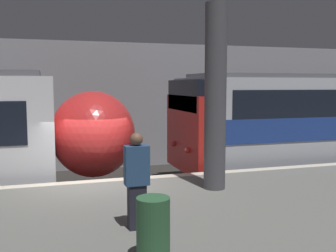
% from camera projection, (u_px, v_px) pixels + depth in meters
% --- Properties ---
extents(ground_plane, '(120.00, 120.00, 0.00)m').
position_uv_depth(ground_plane, '(97.00, 224.00, 9.64)').
color(ground_plane, '#282623').
extents(platform, '(40.00, 5.41, 1.12)m').
position_uv_depth(platform, '(115.00, 245.00, 7.01)').
color(platform, slate).
rests_on(platform, ground).
extents(station_rear_barrier, '(50.00, 0.15, 5.11)m').
position_uv_depth(station_rear_barrier, '(76.00, 106.00, 15.56)').
color(station_rear_barrier, '#939399').
rests_on(station_rear_barrier, ground).
extents(support_pillar_near, '(0.48, 0.48, 4.04)m').
position_uv_depth(support_pillar_near, '(215.00, 98.00, 8.54)').
color(support_pillar_near, '#47474C').
rests_on(support_pillar_near, platform).
extents(person_waiting, '(0.38, 0.24, 1.55)m').
position_uv_depth(person_waiting, '(137.00, 179.00, 6.22)').
color(person_waiting, black).
rests_on(person_waiting, platform).
extents(trash_bin, '(0.44, 0.44, 0.85)m').
position_uv_depth(trash_bin, '(153.00, 230.00, 5.09)').
color(trash_bin, '#2D5B38').
rests_on(trash_bin, platform).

